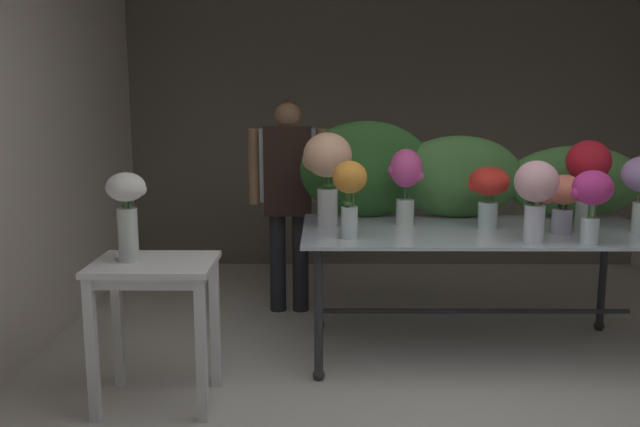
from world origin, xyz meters
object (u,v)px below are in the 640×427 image
at_px(display_table_glass, 477,245).
at_px(vase_blush_roses, 536,191).
at_px(florist, 288,184).
at_px(vase_fuchsia_snapdragons, 406,178).
at_px(vase_white_roses_tall, 127,208).
at_px(vase_peach_hydrangea, 327,165).
at_px(vase_magenta_tulips, 592,196).
at_px(vase_coral_stock, 562,197).
at_px(vase_sunset_carnations, 350,189).
at_px(vase_scarlet_lilies, 489,189).
at_px(side_table_white, 155,285).
at_px(vase_crimson_ranunculus, 588,171).

height_order(display_table_glass, vase_blush_roses, vase_blush_roses).
height_order(florist, vase_blush_roses, florist).
relative_size(vase_fuchsia_snapdragons, vase_white_roses_tall, 1.05).
bearing_deg(vase_fuchsia_snapdragons, vase_peach_hydrangea, -172.57).
bearing_deg(florist, vase_magenta_tulips, -36.64).
relative_size(vase_peach_hydrangea, vase_magenta_tulips, 1.43).
relative_size(vase_coral_stock, vase_blush_roses, 0.77).
distance_m(vase_coral_stock, vase_sunset_carnations, 1.26).
xyz_separation_m(florist, vase_magenta_tulips, (1.70, -1.27, 0.10)).
xyz_separation_m(vase_fuchsia_snapdragons, vase_scarlet_lilies, (0.49, -0.11, -0.05)).
distance_m(side_table_white, vase_coral_stock, 2.36).
xyz_separation_m(vase_peach_hydrangea, vase_crimson_ranunculus, (1.58, -0.01, -0.03)).
height_order(vase_peach_hydrangea, vase_white_roses_tall, vase_peach_hydrangea).
bearing_deg(vase_coral_stock, side_table_white, -166.23).
height_order(vase_sunset_carnations, vase_blush_roses, vase_blush_roses).
distance_m(vase_magenta_tulips, vase_coral_stock, 0.29).
bearing_deg(vase_magenta_tulips, vase_blush_roses, 169.57).
relative_size(vase_sunset_carnations, vase_white_roses_tall, 0.97).
bearing_deg(vase_crimson_ranunculus, vase_peach_hydrangea, 179.50).
relative_size(vase_scarlet_lilies, vase_white_roses_tall, 0.84).
bearing_deg(vase_scarlet_lilies, vase_peach_hydrangea, 177.06).
relative_size(display_table_glass, florist, 1.36).
xyz_separation_m(florist, vase_peach_hydrangea, (0.28, -0.78, 0.22)).
bearing_deg(vase_crimson_ranunculus, vase_blush_roses, -136.44).
distance_m(side_table_white, vase_crimson_ranunculus, 2.63).
distance_m(vase_blush_roses, vase_scarlet_lilies, 0.42).
relative_size(florist, vase_fuchsia_snapdragons, 3.27).
xyz_separation_m(display_table_glass, vase_blush_roses, (0.22, -0.38, 0.39)).
bearing_deg(vase_coral_stock, vase_blush_roses, -135.00).
height_order(vase_coral_stock, vase_white_roses_tall, vase_white_roses_tall).
bearing_deg(vase_crimson_ranunculus, side_table_white, -163.28).
height_order(display_table_glass, vase_sunset_carnations, vase_sunset_carnations).
height_order(vase_peach_hydrangea, vase_scarlet_lilies, vase_peach_hydrangea).
height_order(display_table_glass, vase_magenta_tulips, vase_magenta_tulips).
relative_size(florist, vase_sunset_carnations, 3.54).
distance_m(vase_sunset_carnations, vase_blush_roses, 1.02).
xyz_separation_m(vase_blush_roses, vase_white_roses_tall, (-2.15, -0.32, -0.04)).
bearing_deg(display_table_glass, vase_magenta_tulips, -40.56).
distance_m(vase_crimson_ranunculus, vase_fuchsia_snapdragons, 1.10).
height_order(vase_crimson_ranunculus, vase_white_roses_tall, vase_crimson_ranunculus).
distance_m(vase_scarlet_lilies, vase_white_roses_tall, 2.11).
bearing_deg(florist, vase_fuchsia_snapdragons, -43.08).
xyz_separation_m(vase_crimson_ranunculus, vase_fuchsia_snapdragons, (-1.09, 0.08, -0.05)).
bearing_deg(vase_white_roses_tall, vase_magenta_tulips, 6.31).
relative_size(vase_peach_hydrangea, vase_coral_stock, 1.67).
bearing_deg(vase_scarlet_lilies, vase_fuchsia_snapdragons, 166.94).
height_order(side_table_white, vase_scarlet_lilies, vase_scarlet_lilies).
distance_m(display_table_glass, vase_white_roses_tall, 2.08).
relative_size(side_table_white, vase_peach_hydrangea, 1.32).
xyz_separation_m(side_table_white, vase_white_roses_tall, (-0.12, -0.00, 0.40)).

